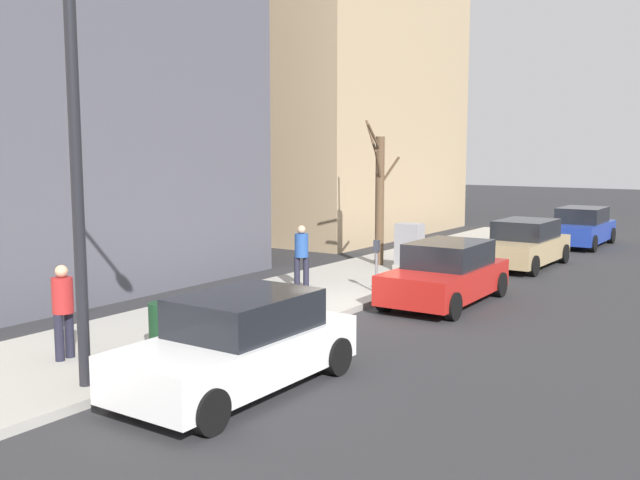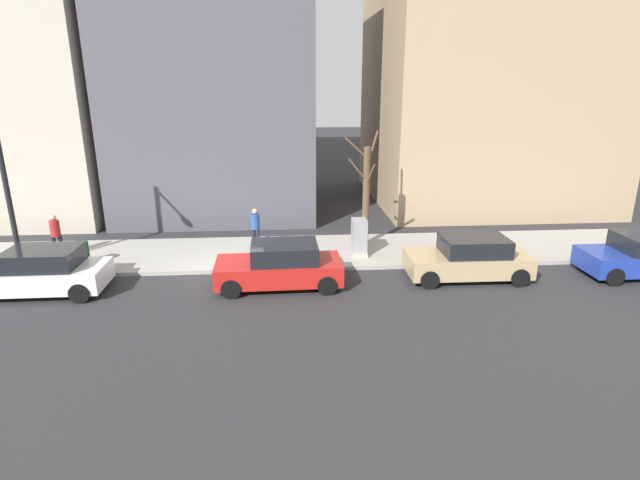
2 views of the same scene
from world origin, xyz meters
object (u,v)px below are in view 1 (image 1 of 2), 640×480
object	(u,v)px
trash_bin	(165,327)
pedestrian_midblock	(63,306)
parked_car_red	(446,274)
bare_tree	(379,197)
office_block_center	(36,22)
parked_car_tan	(524,244)
parking_meter	(376,260)
parked_car_blue	(581,227)
utility_box	(409,247)
parked_car_white	(240,344)
streetlamp	(86,133)
pedestrian_near_meter	(301,253)

from	to	relation	value
trash_bin	pedestrian_midblock	world-z (taller)	pedestrian_midblock
parked_car_red	bare_tree	distance (m)	5.46
office_block_center	parked_car_tan	bearing A→B (deg)	-139.43
trash_bin	parked_car_tan	bearing A→B (deg)	-97.98
parking_meter	parked_car_blue	bearing A→B (deg)	-97.19
utility_box	pedestrian_midblock	xyz separation A→B (m)	(0.71, 11.66, 0.24)
parked_car_blue	utility_box	size ratio (longest dim) A/B	2.94
parked_car_blue	parked_car_white	size ratio (longest dim) A/B	1.00
pedestrian_midblock	office_block_center	size ratio (longest dim) A/B	0.11
pedestrian_midblock	office_block_center	world-z (taller)	office_block_center
parked_car_white	bare_tree	xyz separation A→B (m)	(3.88, -11.28, 1.58)
parked_car_blue	utility_box	xyz separation A→B (m)	(2.53, 9.85, 0.11)
bare_tree	office_block_center	xyz separation A→B (m)	(7.72, 6.65, 5.13)
streetlamp	bare_tree	distance (m)	13.13
office_block_center	parked_car_red	bearing A→B (deg)	-164.81
trash_bin	bare_tree	bearing A→B (deg)	-81.05
streetlamp	bare_tree	bearing A→B (deg)	-79.73
parking_meter	office_block_center	world-z (taller)	office_block_center
parked_car_tan	bare_tree	distance (m)	5.03
parking_meter	streetlamp	xyz separation A→B (m)	(-0.17, 8.88, 3.04)
trash_bin	office_block_center	xyz separation A→B (m)	(9.42, -4.16, 6.85)
trash_bin	pedestrian_midblock	distance (m)	1.77
streetlamp	trash_bin	xyz separation A→B (m)	(0.62, -2.00, -3.42)
parked_car_red	utility_box	bearing A→B (deg)	-50.93
parked_car_tan	utility_box	distance (m)	4.24
utility_box	bare_tree	bearing A→B (deg)	-18.79
streetlamp	parked_car_tan	bearing A→B (deg)	-94.78
parking_meter	utility_box	distance (m)	3.60
parked_car_blue	office_block_center	world-z (taller)	office_block_center
parked_car_white	utility_box	distance (m)	11.14
parked_car_tan	parked_car_red	xyz separation A→B (m)	(-0.23, 6.58, 0.00)
bare_tree	utility_box	bearing A→B (deg)	161.21
parked_car_red	trash_bin	xyz separation A→B (m)	(2.18, 7.31, -0.14)
trash_bin	streetlamp	bearing A→B (deg)	107.15
parked_car_blue	streetlamp	xyz separation A→B (m)	(1.51, 22.21, 3.28)
parked_car_tan	pedestrian_midblock	bearing A→B (deg)	79.46
parked_car_tan	trash_bin	bearing A→B (deg)	82.85
parked_car_tan	bare_tree	bearing A→B (deg)	41.01
pedestrian_near_meter	office_block_center	xyz separation A→B (m)	(7.92, 2.15, 6.36)
parking_meter	trash_bin	size ratio (longest dim) A/B	1.50
parked_car_red	parked_car_white	size ratio (longest dim) A/B	1.01
parked_car_blue	bare_tree	size ratio (longest dim) A/B	0.92
parked_car_blue	parking_meter	bearing A→B (deg)	82.49
pedestrian_near_meter	office_block_center	size ratio (longest dim) A/B	0.11
streetlamp	bare_tree	world-z (taller)	streetlamp
parked_car_blue	pedestrian_near_meter	distance (m)	14.37
parked_car_blue	parked_car_red	distance (m)	12.90
parked_car_white	trash_bin	distance (m)	2.23
parked_car_white	pedestrian_midblock	distance (m)	3.40
parked_car_red	office_block_center	distance (m)	13.77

